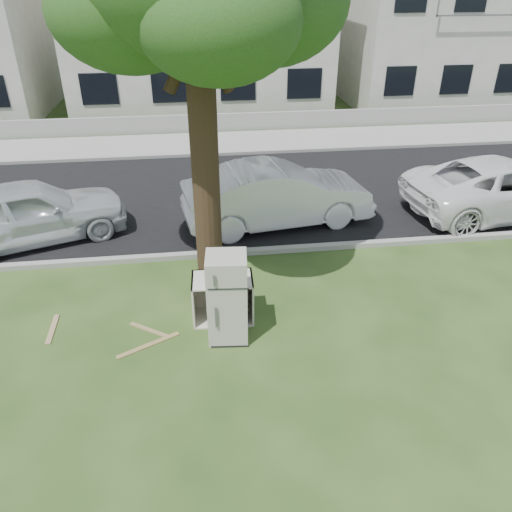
{
  "coord_description": "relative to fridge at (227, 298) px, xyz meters",
  "views": [
    {
      "loc": [
        -0.62,
        -7.46,
        5.67
      ],
      "look_at": [
        0.43,
        0.6,
        1.0
      ],
      "focal_mm": 35.0,
      "sensor_mm": 36.0,
      "label": 1
    }
  ],
  "objects": [
    {
      "name": "plank_c",
      "position": [
        -3.16,
        0.59,
        -0.81
      ],
      "size": [
        0.11,
        0.86,
        0.02
      ],
      "primitive_type": "cube",
      "rotation": [
        0.0,
        0.0,
        1.59
      ],
      "color": "#A4865B",
      "rests_on": "ground"
    },
    {
      "name": "plank_b",
      "position": [
        -1.4,
        0.33,
        -0.81
      ],
      "size": [
        0.77,
        0.58,
        0.02
      ],
      "primitive_type": "cube",
      "rotation": [
        0.0,
        0.0,
        -0.61
      ],
      "color": "#927C4C",
      "rests_on": "ground"
    },
    {
      "name": "kerb_far",
      "position": [
        0.2,
        9.99,
        -0.82
      ],
      "size": [
        120.0,
        0.18,
        0.12
      ],
      "primitive_type": "cube",
      "color": "gray",
      "rests_on": "ground"
    },
    {
      "name": "road",
      "position": [
        0.2,
        6.44,
        -0.82
      ],
      "size": [
        120.0,
        7.0,
        0.01
      ],
      "primitive_type": "cube",
      "color": "black",
      "rests_on": "ground"
    },
    {
      "name": "townhouse_right",
      "position": [
        12.2,
        17.94,
        2.6
      ],
      "size": [
        10.2,
        8.16,
        6.84
      ],
      "color": "silver",
      "rests_on": "ground"
    },
    {
      "name": "plank_a",
      "position": [
        -1.4,
        -0.09,
        -0.81
      ],
      "size": [
        1.08,
        0.62,
        0.02
      ],
      "primitive_type": "cube",
      "rotation": [
        0.0,
        0.0,
        0.48
      ],
      "color": "olive",
      "rests_on": "ground"
    },
    {
      "name": "cabinet",
      "position": [
        -0.05,
        0.57,
        -0.39
      ],
      "size": [
        1.13,
        0.74,
        0.86
      ],
      "primitive_type": "cube",
      "rotation": [
        0.0,
        0.0,
        -0.05
      ],
      "color": "beige",
      "rests_on": "ground"
    },
    {
      "name": "kerb_near",
      "position": [
        0.2,
        2.89,
        -0.82
      ],
      "size": [
        120.0,
        0.18,
        0.12
      ],
      "primitive_type": "cube",
      "color": "gray",
      "rests_on": "ground"
    },
    {
      "name": "ground",
      "position": [
        0.2,
        0.44,
        -0.82
      ],
      "size": [
        120.0,
        120.0,
        0.0
      ],
      "primitive_type": "plane",
      "color": "#264117"
    },
    {
      "name": "fridge",
      "position": [
        0.0,
        0.0,
        0.0
      ],
      "size": [
        0.73,
        0.69,
        1.64
      ],
      "primitive_type": "cube",
      "rotation": [
        0.0,
        0.0,
        -0.09
      ],
      "color": "beige",
      "rests_on": "ground"
    },
    {
      "name": "townhouse_center",
      "position": [
        0.2,
        17.94,
        2.9
      ],
      "size": [
        11.22,
        8.16,
        7.44
      ],
      "color": "silver",
      "rests_on": "ground"
    },
    {
      "name": "car_right",
      "position": [
        7.64,
        4.32,
        -0.09
      ],
      "size": [
        5.47,
        2.98,
        1.45
      ],
      "primitive_type": "imported",
      "rotation": [
        0.0,
        0.0,
        1.68
      ],
      "color": "white",
      "rests_on": "ground"
    },
    {
      "name": "car_center",
      "position": [
        1.62,
        4.42,
        -0.04
      ],
      "size": [
        4.9,
        2.33,
        1.55
      ],
      "primitive_type": "imported",
      "rotation": [
        0.0,
        0.0,
        1.72
      ],
      "color": "white",
      "rests_on": "ground"
    },
    {
      "name": "car_left",
      "position": [
        -4.34,
        4.23,
        -0.07
      ],
      "size": [
        4.77,
        3.17,
        1.51
      ],
      "primitive_type": "imported",
      "rotation": [
        0.0,
        0.0,
        1.91
      ],
      "color": "silver",
      "rests_on": "ground"
    },
    {
      "name": "low_wall",
      "position": [
        0.2,
        13.04,
        -0.47
      ],
      "size": [
        120.0,
        0.15,
        0.7
      ],
      "primitive_type": "cube",
      "color": "gray",
      "rests_on": "ground"
    },
    {
      "name": "sidewalk",
      "position": [
        0.2,
        11.44,
        -0.82
      ],
      "size": [
        120.0,
        2.8,
        0.01
      ],
      "primitive_type": "cube",
      "color": "gray",
      "rests_on": "ground"
    }
  ]
}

